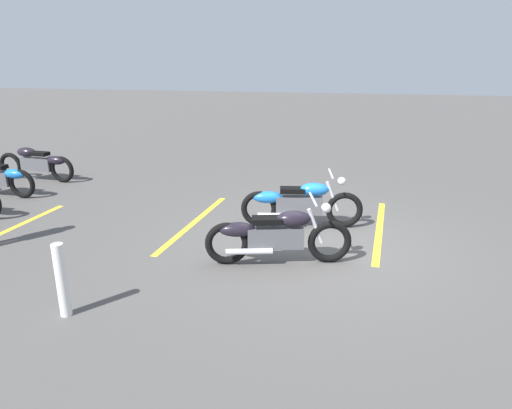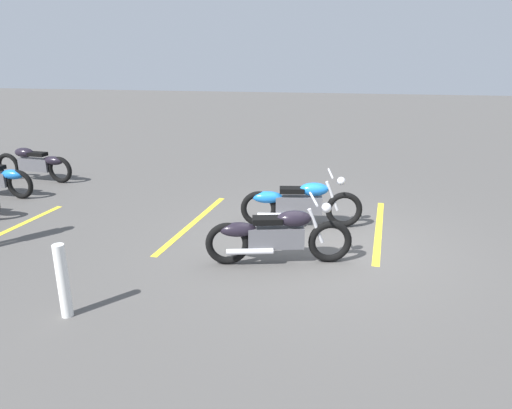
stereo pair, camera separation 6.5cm
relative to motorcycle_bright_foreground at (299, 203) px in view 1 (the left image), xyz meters
name	(u,v)px [view 1 (the left image)]	position (x,y,z in m)	size (l,w,h in m)	color
ground_plane	(320,245)	(-0.44, 0.80, -0.46)	(60.00, 60.00, 0.00)	#514F4C
motorcycle_bright_foreground	(299,203)	(0.00, 0.00, 0.00)	(2.22, 0.67, 1.04)	black
motorcycle_dark_foreground	(275,235)	(0.20, 1.63, 0.00)	(2.20, 0.78, 1.04)	black
motorcycle_row_far_left	(37,163)	(6.73, -2.05, -0.01)	(2.18, 0.38, 0.82)	black
bollard_post	(62,280)	(2.50, 3.57, 0.01)	(0.14, 0.14, 0.95)	white
parking_stripe_near	(379,230)	(-1.47, -0.10, -0.46)	(3.20, 0.12, 0.01)	yellow
parking_stripe_mid	(194,223)	(1.96, 0.17, -0.46)	(3.20, 0.12, 0.01)	yellow
parking_stripe_far	(2,233)	(5.17, 1.31, -0.46)	(3.20, 0.12, 0.01)	yellow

